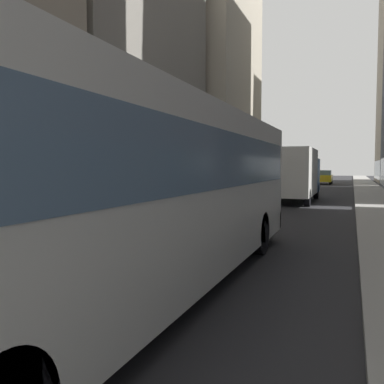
% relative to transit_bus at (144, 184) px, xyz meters
% --- Properties ---
extents(ground_plane, '(120.00, 120.00, 0.00)m').
position_rel_transit_bus_xyz_m(ground_plane, '(-1.20, 31.56, -1.78)').
color(ground_plane, '#232326').
extents(sidewalk_left, '(2.40, 110.00, 0.15)m').
position_rel_transit_bus_xyz_m(sidewalk_left, '(-6.90, 31.56, -1.70)').
color(sidewalk_left, gray).
rests_on(sidewalk_left, ground).
extents(sidewalk_right, '(2.40, 110.00, 0.15)m').
position_rel_transit_bus_xyz_m(sidewalk_right, '(4.50, 31.56, -1.70)').
color(sidewalk_right, gray).
rests_on(sidewalk_right, ground).
extents(building_left_far, '(11.76, 14.89, 31.49)m').
position_rel_transit_bus_xyz_m(building_left_far, '(-13.10, 36.18, 13.96)').
color(building_left_far, '#B2A893').
rests_on(building_left_far, ground).
extents(transit_bus, '(2.78, 11.53, 3.05)m').
position_rel_transit_bus_xyz_m(transit_bus, '(0.00, 0.00, 0.00)').
color(transit_bus, silver).
rests_on(transit_bus, ground).
extents(car_grey_wagon, '(1.95, 4.74, 1.62)m').
position_rel_transit_bus_xyz_m(car_grey_wagon, '(-4.00, 44.03, -0.95)').
color(car_grey_wagon, slate).
rests_on(car_grey_wagon, ground).
extents(car_black_suv, '(1.77, 4.53, 1.62)m').
position_rel_transit_bus_xyz_m(car_black_suv, '(-2.40, 26.35, -0.95)').
color(car_black_suv, black).
rests_on(car_black_suv, ground).
extents(car_yellow_taxi, '(1.93, 4.54, 1.62)m').
position_rel_transit_bus_xyz_m(car_yellow_taxi, '(0.00, 44.18, -0.95)').
color(car_yellow_taxi, yellow).
rests_on(car_yellow_taxi, ground).
extents(car_white_van, '(1.81, 4.01, 1.62)m').
position_rel_transit_bus_xyz_m(car_white_van, '(-4.00, 18.93, -0.96)').
color(car_white_van, silver).
rests_on(car_white_van, ground).
extents(box_truck, '(2.30, 7.50, 3.05)m').
position_rel_transit_bus_xyz_m(box_truck, '(0.00, 18.47, -0.11)').
color(box_truck, '#19519E').
rests_on(box_truck, ground).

